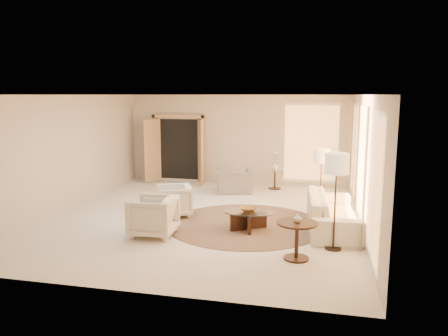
% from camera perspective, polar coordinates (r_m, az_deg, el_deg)
% --- Properties ---
extents(room, '(7.04, 8.04, 2.83)m').
position_cam_1_polar(room, '(9.91, -2.77, 1.41)').
color(room, silver).
rests_on(room, ground).
extents(windows_right, '(0.10, 6.40, 2.40)m').
position_cam_1_polar(windows_right, '(9.69, 17.46, 0.50)').
color(windows_right, '#FFB566').
rests_on(windows_right, room).
extents(window_back_corner, '(1.70, 0.10, 2.40)m').
position_cam_1_polar(window_back_corner, '(13.48, 11.32, 3.20)').
color(window_back_corner, '#FFB566').
rests_on(window_back_corner, room).
extents(curtains_right, '(0.06, 5.20, 2.60)m').
position_cam_1_polar(curtains_right, '(10.58, 16.80, 0.99)').
color(curtains_right, '#CEBB8A').
rests_on(curtains_right, room).
extents(french_doors, '(1.95, 0.66, 2.16)m').
position_cam_1_polar(french_doors, '(14.13, -6.03, 2.46)').
color(french_doors, tan).
rests_on(french_doors, room).
extents(area_rug, '(3.84, 3.84, 0.01)m').
position_cam_1_polar(area_rug, '(9.64, 2.80, -7.31)').
color(area_rug, '#3A281E').
rests_on(area_rug, room).
extents(sofa, '(1.14, 2.57, 0.73)m').
position_cam_1_polar(sofa, '(9.51, 14.01, -5.57)').
color(sofa, beige).
rests_on(sofa, room).
extents(armchair_left, '(0.97, 1.00, 0.79)m').
position_cam_1_polar(armchair_left, '(10.26, -6.54, -4.06)').
color(armchair_left, beige).
rests_on(armchair_left, room).
extents(armchair_right, '(0.84, 0.89, 0.88)m').
position_cam_1_polar(armchair_right, '(8.89, -9.26, -5.98)').
color(armchair_right, beige).
rests_on(armchair_right, room).
extents(accent_chair, '(1.17, 0.91, 0.90)m').
position_cam_1_polar(accent_chair, '(12.57, 1.36, -1.22)').
color(accent_chair, gray).
rests_on(accent_chair, room).
extents(coffee_table, '(1.42, 1.42, 0.40)m').
position_cam_1_polar(coffee_table, '(9.19, 3.22, -6.56)').
color(coffee_table, black).
rests_on(coffee_table, room).
extents(end_table, '(0.70, 0.70, 0.66)m').
position_cam_1_polar(end_table, '(7.64, 9.50, -8.49)').
color(end_table, black).
rests_on(end_table, room).
extents(side_table, '(0.49, 0.49, 0.57)m').
position_cam_1_polar(side_table, '(13.15, 6.65, -1.27)').
color(side_table, black).
rests_on(side_table, room).
extents(floor_lamp_near, '(0.38, 0.38, 1.57)m').
position_cam_1_polar(floor_lamp_near, '(10.39, 12.63, 1.22)').
color(floor_lamp_near, black).
rests_on(floor_lamp_near, room).
extents(floor_lamp_far, '(0.43, 0.43, 1.78)m').
position_cam_1_polar(floor_lamp_far, '(8.01, 14.50, -0.01)').
color(floor_lamp_far, black).
rests_on(floor_lamp_far, room).
extents(bowl, '(0.40, 0.40, 0.09)m').
position_cam_1_polar(bowl, '(9.14, 3.23, -5.39)').
color(bowl, brown).
rests_on(bowl, coffee_table).
extents(end_vase, '(0.19, 0.19, 0.15)m').
position_cam_1_polar(end_vase, '(7.56, 9.56, -6.48)').
color(end_vase, silver).
rests_on(end_vase, end_table).
extents(side_vase, '(0.22, 0.22, 0.22)m').
position_cam_1_polar(side_vase, '(13.09, 6.67, 0.17)').
color(side_vase, silver).
rests_on(side_vase, side_table).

